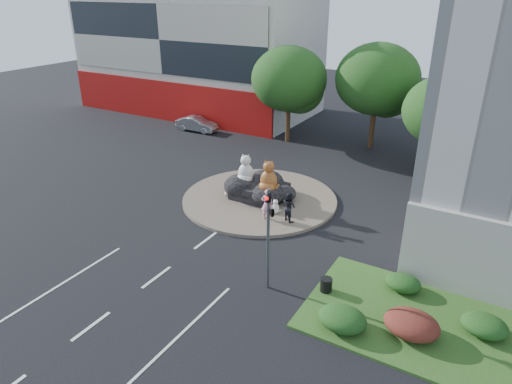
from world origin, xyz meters
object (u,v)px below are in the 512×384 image
kitten_white (276,206)px  pedestrian_pink (267,204)px  cat_tabby (269,176)px  pedestrian_dark (289,207)px  litter_bin (326,285)px  cat_white (246,168)px  kitten_calico (228,190)px  parked_car (197,124)px

kitten_white → pedestrian_pink: bearing=-103.6°
cat_tabby → pedestrian_pink: cat_tabby is taller
pedestrian_pink → pedestrian_dark: size_ratio=1.06×
cat_tabby → litter_bin: size_ratio=3.16×
cat_white → pedestrian_dark: 4.48m
cat_white → cat_tabby: (1.89, -0.39, 0.04)m
pedestrian_pink → kitten_calico: bearing=-46.5°
cat_tabby → parked_car: 17.70m
pedestrian_dark → litter_bin: bearing=154.1°
kitten_calico → parked_car: parked_car is taller
cat_tabby → kitten_white: size_ratio=2.23×
litter_bin → pedestrian_pink: bearing=140.5°
cat_white → kitten_white: cat_white is taller
pedestrian_pink → pedestrian_dark: pedestrian_pink is taller
pedestrian_pink → pedestrian_dark: 1.29m
cat_tabby → litter_bin: cat_tabby is taller
kitten_calico → litter_bin: bearing=-6.6°
litter_bin → cat_white: bearing=140.8°
cat_tabby → kitten_white: bearing=-58.3°
pedestrian_dark → parked_car: pedestrian_dark is taller
kitten_calico → kitten_white: 3.87m
cat_white → pedestrian_pink: 3.69m
cat_tabby → pedestrian_dark: cat_tabby is taller
cat_tabby → kitten_calico: 3.21m
parked_car → litter_bin: bearing=-134.2°
cat_white → parked_car: size_ratio=0.48×
kitten_white → cat_white: bearing=147.1°
kitten_calico → litter_bin: size_ratio=1.39×
kitten_white → pedestrian_dark: 1.29m
cat_tabby → parked_car: (-13.83, 10.95, -1.44)m
cat_white → litter_bin: size_ratio=3.04×
kitten_calico → cat_white: bearing=63.0°
kitten_white → pedestrian_pink: size_ratio=0.48×
cat_white → litter_bin: (8.45, -6.89, -1.64)m
kitten_calico → pedestrian_pink: pedestrian_pink is taller
kitten_white → kitten_calico: bearing=162.4°
kitten_calico → pedestrian_pink: 4.08m
pedestrian_dark → cat_white: bearing=-0.5°
parked_car → litter_bin: size_ratio=6.37×
pedestrian_dark → litter_bin: size_ratio=2.77×
pedestrian_pink → parked_car: (-14.73, 12.78, -0.47)m
cat_white → pedestrian_pink: (2.80, -2.22, -0.94)m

